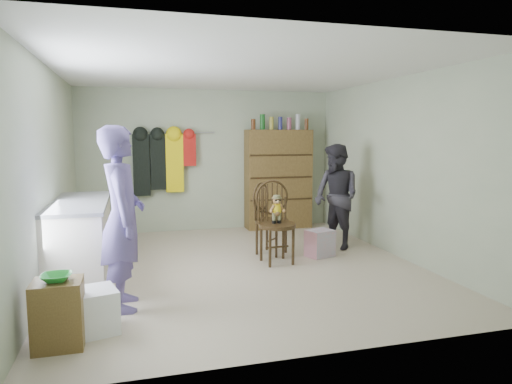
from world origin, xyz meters
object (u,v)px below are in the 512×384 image
object	(u,v)px
dresser	(278,179)
chair_front	(276,217)
counter	(81,240)
chair_far	(268,216)

from	to	relation	value
dresser	chair_front	bearing A→B (deg)	-108.99
counter	chair_far	world-z (taller)	chair_far
chair_far	counter	bearing A→B (deg)	147.86
counter	dresser	size ratio (longest dim) A/B	0.90
counter	chair_front	bearing A→B (deg)	2.58
counter	chair_front	distance (m)	2.45
chair_far	dresser	world-z (taller)	dresser
chair_far	chair_front	bearing A→B (deg)	-139.43
chair_far	dresser	bearing A→B (deg)	22.29
chair_front	chair_far	size ratio (longest dim) A/B	1.07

